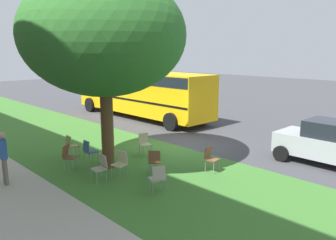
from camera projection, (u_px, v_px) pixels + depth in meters
name	position (u px, v px, depth m)	size (l,w,h in m)	color
ground	(183.00, 145.00, 14.92)	(80.00, 80.00, 0.00)	#424247
grass_verge	(125.00, 161.00, 12.74)	(48.00, 6.00, 0.01)	#3D752D
sidewalk_strip	(4.00, 195.00, 9.73)	(48.00, 2.80, 0.01)	#ADA89E
street_tree	(104.00, 36.00, 11.22)	(5.56, 5.56, 6.69)	brown
chair_0	(89.00, 150.00, 12.45)	(0.44, 0.44, 0.88)	#335184
chair_1	(155.00, 160.00, 11.26)	(0.59, 0.59, 0.88)	brown
chair_2	(211.00, 157.00, 11.60)	(0.48, 0.47, 0.88)	brown
chair_3	(71.00, 144.00, 13.18)	(0.45, 0.45, 0.88)	olive
chair_4	(69.00, 155.00, 11.82)	(0.58, 0.58, 0.88)	brown
chair_5	(101.00, 166.00, 10.69)	(0.45, 0.46, 0.88)	#ADA393
chair_6	(144.00, 142.00, 13.51)	(0.52, 0.52, 0.88)	beige
chair_7	(120.00, 162.00, 11.10)	(0.49, 0.50, 0.88)	beige
chair_8	(158.00, 177.00, 9.75)	(0.54, 0.53, 0.88)	#ADA393
parked_car	(330.00, 143.00, 12.20)	(3.70, 1.92, 1.65)	#ADB2B7
school_bus	(140.00, 90.00, 21.02)	(10.40, 2.80, 2.88)	yellow
pedestrian_0	(4.00, 156.00, 10.40)	(0.40, 0.28, 1.69)	#726659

